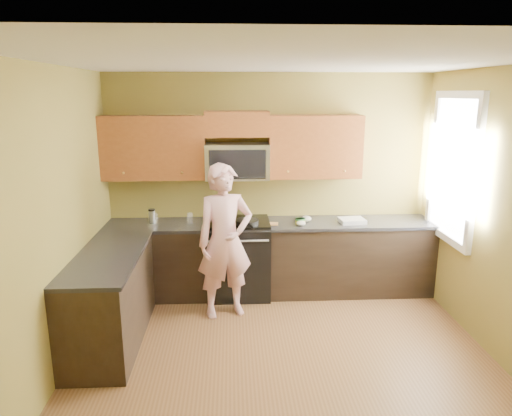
{
  "coord_description": "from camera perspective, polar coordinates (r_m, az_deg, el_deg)",
  "views": [
    {
      "loc": [
        -0.47,
        -3.77,
        2.46
      ],
      "look_at": [
        -0.2,
        1.3,
        1.2
      ],
      "focal_mm": 32.71,
      "sensor_mm": 36.0,
      "label": 1
    }
  ],
  "objects": [
    {
      "name": "floor",
      "position": [
        4.53,
        3.6,
        -19.0
      ],
      "size": [
        4.0,
        4.0,
        0.0
      ],
      "primitive_type": "plane",
      "color": "brown",
      "rests_on": "ground"
    },
    {
      "name": "ceiling",
      "position": [
        3.81,
        4.24,
        17.5
      ],
      "size": [
        4.0,
        4.0,
        0.0
      ],
      "primitive_type": "plane",
      "rotation": [
        3.14,
        0.0,
        0.0
      ],
      "color": "white",
      "rests_on": "ground"
    },
    {
      "name": "wall_back",
      "position": [
        5.9,
        1.58,
        3.08
      ],
      "size": [
        4.0,
        0.0,
        4.0
      ],
      "primitive_type": "plane",
      "rotation": [
        1.57,
        0.0,
        0.0
      ],
      "color": "olive",
      "rests_on": "ground"
    },
    {
      "name": "wall_front",
      "position": [
        2.15,
        10.55,
        -17.53
      ],
      "size": [
        4.0,
        0.0,
        4.0
      ],
      "primitive_type": "plane",
      "rotation": [
        -1.57,
        0.0,
        0.0
      ],
      "color": "olive",
      "rests_on": "ground"
    },
    {
      "name": "wall_left",
      "position": [
        4.22,
        -24.2,
        -2.58
      ],
      "size": [
        0.0,
        4.0,
        4.0
      ],
      "primitive_type": "plane",
      "rotation": [
        1.57,
        0.0,
        1.57
      ],
      "color": "olive",
      "rests_on": "ground"
    },
    {
      "name": "cabinet_back_run",
      "position": [
        5.85,
        1.76,
        -6.26
      ],
      "size": [
        4.0,
        0.6,
        0.88
      ],
      "primitive_type": "cube",
      "color": "black",
      "rests_on": "floor"
    },
    {
      "name": "cabinet_left_run",
      "position": [
        4.97,
        -17.4,
        -10.72
      ],
      "size": [
        0.6,
        1.6,
        0.88
      ],
      "primitive_type": "cube",
      "color": "black",
      "rests_on": "floor"
    },
    {
      "name": "countertop_back",
      "position": [
        5.7,
        1.8,
        -1.96
      ],
      "size": [
        4.0,
        0.62,
        0.04
      ],
      "primitive_type": "cube",
      "color": "black",
      "rests_on": "cabinet_back_run"
    },
    {
      "name": "countertop_left",
      "position": [
        4.8,
        -17.68,
        -5.72
      ],
      "size": [
        0.62,
        1.6,
        0.04
      ],
      "primitive_type": "cube",
      "color": "black",
      "rests_on": "cabinet_left_run"
    },
    {
      "name": "stove",
      "position": [
        5.8,
        -2.18,
        -6.1
      ],
      "size": [
        0.76,
        0.65,
        0.95
      ],
      "primitive_type": null,
      "color": "black",
      "rests_on": "floor"
    },
    {
      "name": "microwave",
      "position": [
        5.67,
        -2.29,
        3.65
      ],
      "size": [
        0.76,
        0.4,
        0.42
      ],
      "primitive_type": null,
      "color": "silver",
      "rests_on": "wall_back"
    },
    {
      "name": "upper_cab_left",
      "position": [
        5.77,
        -12.19,
        3.54
      ],
      "size": [
        1.22,
        0.33,
        0.75
      ],
      "primitive_type": null,
      "color": "brown",
      "rests_on": "wall_back"
    },
    {
      "name": "upper_cab_right",
      "position": [
        5.79,
        7.07,
        3.77
      ],
      "size": [
        1.12,
        0.33,
        0.75
      ],
      "primitive_type": null,
      "color": "brown",
      "rests_on": "wall_back"
    },
    {
      "name": "upper_cab_over_mw",
      "position": [
        5.62,
        -2.36,
        10.24
      ],
      "size": [
        0.76,
        0.33,
        0.3
      ],
      "primitive_type": "cube",
      "color": "brown",
      "rests_on": "wall_back"
    },
    {
      "name": "window",
      "position": [
        5.6,
        23.0,
        4.51
      ],
      "size": [
        0.06,
        1.06,
        1.66
      ],
      "primitive_type": null,
      "color": "white",
      "rests_on": "wall_right"
    },
    {
      "name": "woman",
      "position": [
        5.17,
        -3.81,
        -4.1
      ],
      "size": [
        0.73,
        0.58,
        1.73
      ],
      "primitive_type": "imported",
      "rotation": [
        0.0,
        0.0,
        0.3
      ],
      "color": "#D86C74",
      "rests_on": "floor"
    },
    {
      "name": "frying_pan",
      "position": [
        5.49,
        -1.14,
        -2.05
      ],
      "size": [
        0.38,
        0.53,
        0.06
      ],
      "primitive_type": null,
      "rotation": [
        0.0,
        0.0,
        0.22
      ],
      "color": "black",
      "rests_on": "stove"
    },
    {
      "name": "butter_tub",
      "position": [
        5.65,
        5.43,
        -1.96
      ],
      "size": [
        0.15,
        0.15,
        0.09
      ],
      "primitive_type": null,
      "rotation": [
        0.0,
        0.0,
        -0.26
      ],
      "color": "yellow",
      "rests_on": "countertop_back"
    },
    {
      "name": "toast_slice",
      "position": [
        5.6,
        2.15,
        -1.96
      ],
      "size": [
        0.12,
        0.12,
        0.01
      ],
      "primitive_type": "cube",
      "rotation": [
        0.0,
        0.0,
        -0.12
      ],
      "color": "#B27F47",
      "rests_on": "countertop_back"
    },
    {
      "name": "napkin_a",
      "position": [
        5.57,
        5.53,
        -1.88
      ],
      "size": [
        0.13,
        0.14,
        0.06
      ],
      "primitive_type": "ellipsoid",
      "rotation": [
        0.0,
        0.0,
        -0.17
      ],
      "color": "silver",
      "rests_on": "countertop_back"
    },
    {
      "name": "napkin_b",
      "position": [
        5.77,
        6.19,
        -1.3
      ],
      "size": [
        0.15,
        0.16,
        0.07
      ],
      "primitive_type": "ellipsoid",
      "rotation": [
        0.0,
        0.0,
        0.27
      ],
      "color": "silver",
      "rests_on": "countertop_back"
    },
    {
      "name": "dish_towel",
      "position": [
        5.8,
        11.65,
        -1.52
      ],
      "size": [
        0.32,
        0.26,
        0.05
      ],
      "primitive_type": "cube",
      "rotation": [
        0.0,
        0.0,
        0.09
      ],
      "color": "silver",
      "rests_on": "countertop_back"
    },
    {
      "name": "travel_mug",
      "position": [
        5.79,
        -12.56,
        -1.83
      ],
      "size": [
        0.09,
        0.09,
        0.18
      ],
      "primitive_type": null,
      "rotation": [
        0.0,
        0.0,
        -0.07
      ],
      "color": "silver",
      "rests_on": "countertop_back"
    },
    {
      "name": "glass_a",
      "position": [
        5.78,
        -12.27,
        -1.24
      ],
      "size": [
        0.09,
        0.09,
        0.12
      ],
      "primitive_type": "cylinder",
      "rotation": [
        0.0,
        0.0,
        0.36
      ],
      "color": "silver",
      "rests_on": "countertop_back"
    },
    {
      "name": "glass_b",
      "position": [
        5.72,
        -8.07,
        -1.2
      ],
      "size": [
        0.07,
        0.07,
        0.12
      ],
      "primitive_type": "cylinder",
      "rotation": [
        0.0,
        0.0,
        -0.0
      ],
      "color": "silver",
      "rests_on": "countertop_back"
    }
  ]
}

